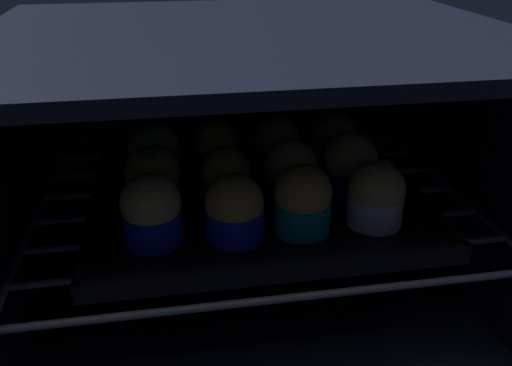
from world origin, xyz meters
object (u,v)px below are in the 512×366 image
Objects in this scene: muffin_row1_col2 at (291,171)px; muffin_row2_col2 at (277,146)px; muffin_row0_col2 at (303,201)px; muffin_row1_col1 at (226,178)px; baking_tray at (256,202)px; muffin_row0_col0 at (151,211)px; muffin_row1_col0 at (153,179)px; muffin_row2_col3 at (332,141)px; muffin_row2_col0 at (154,154)px; muffin_row0_col3 at (376,195)px; muffin_row2_col1 at (216,150)px; muffin_row1_col3 at (350,165)px; muffin_row0_col1 at (234,210)px.

muffin_row2_col2 reaches higher than muffin_row1_col2.
muffin_row0_col2 reaches higher than muffin_row1_col1.
baking_tray is at bearing 4.84° from muffin_row1_col1.
baking_tray is 5.26cm from muffin_row1_col1.
baking_tray is at bearing 31.64° from muffin_row0_col0.
muffin_row1_col0 is 25.83cm from muffin_row2_col3.
muffin_row0_col2 is at bearing -45.06° from muffin_row2_col0.
muffin_row0_col3 is at bearing -32.82° from muffin_row2_col0.
baking_tray is 13.00cm from muffin_row1_col0.
muffin_row2_col1 is (8.46, 15.92, -0.31)cm from muffin_row0_col0.
muffin_row0_col3 reaches higher than muffin_row1_col2.
muffin_row1_col0 is 1.07× the size of muffin_row2_col2.
muffin_row0_col3 is 0.94× the size of muffin_row2_col0.
muffin_row2_col2 reaches higher than muffin_row1_col1.
muffin_row1_col2 and muffin_row2_col1 have the same top height.
muffin_row2_col1 is 0.96× the size of muffin_row2_col2.
muffin_row2_col1 is at bearing 136.32° from muffin_row1_col2.
baking_tray is at bearing 179.15° from muffin_row1_col3.
muffin_row1_col3 is at bearing -18.46° from muffin_row2_col0.
muffin_row0_col2 reaches higher than muffin_row0_col1.
muffin_row2_col2 is (16.34, 0.25, -0.09)cm from muffin_row2_col0.
muffin_row1_col0 reaches higher than muffin_row0_col3.
muffin_row2_col0 reaches higher than muffin_row0_col0.
muffin_row2_col0 is at bearing 136.17° from muffin_row1_col1.
muffin_row1_col3 is 8.55cm from muffin_row2_col3.
muffin_row2_col3 is at bearing 46.33° from muffin_row1_col2.
muffin_row2_col3 is at bearing 90.43° from muffin_row0_col3.
muffin_row0_col2 is 1.05× the size of muffin_row2_col1.
muffin_row2_col2 is at bearing -1.48° from muffin_row2_col1.
muffin_row1_col1 is 15.46cm from muffin_row1_col3.
muffin_row1_col2 reaches higher than baking_tray.
muffin_row2_col2 is at bearing 43.38° from muffin_row0_col0.
muffin_row0_col2 is at bearing -94.37° from muffin_row1_col2.
muffin_row2_col3 is (24.53, 16.02, -0.10)cm from muffin_row0_col0.
muffin_row0_col3 and muffin_row2_col3 have the same top height.
muffin_row2_col0 is (-8.38, 16.24, 0.18)cm from muffin_row0_col1.
baking_tray is at bearing 65.97° from muffin_row0_col1.
muffin_row0_col0 is at bearing -91.08° from muffin_row2_col0.
muffin_row2_col0 is 24.25cm from muffin_row2_col3.
muffin_row1_col0 is at bearing -134.38° from muffin_row2_col1.
muffin_row1_col1 is 8.58cm from muffin_row2_col1.
muffin_row0_col1 is 11.83cm from muffin_row1_col0.
muffin_row2_col2 reaches higher than muffin_row2_col1.
muffin_row1_col0 is at bearing 179.34° from muffin_row1_col1.
muffin_row0_col0 is at bearing -148.36° from baking_tray.
muffin_row1_col0 reaches higher than muffin_row1_col1.
muffin_row0_col1 is 0.98× the size of muffin_row2_col3.
muffin_row0_col3 is at bearing -44.96° from muffin_row2_col1.
muffin_row0_col0 is 1.03× the size of muffin_row0_col3.
muffin_row1_col1 is (-7.43, 7.80, -0.40)cm from muffin_row0_col2.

